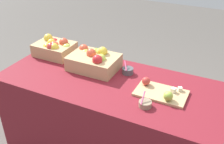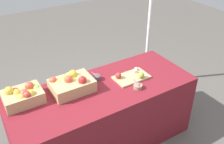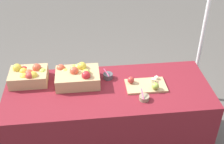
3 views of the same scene
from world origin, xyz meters
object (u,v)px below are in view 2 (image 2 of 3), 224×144
(cutting_board_front, at_px, (131,77))
(sample_bowl_near, at_px, (96,78))
(apple_crate_left, at_px, (23,95))
(tent_pole, at_px, (150,16))
(apple_crate_middle, at_px, (71,84))
(sample_bowl_mid, at_px, (138,86))

(cutting_board_front, xyz_separation_m, sample_bowl_near, (-0.33, 0.17, 0.01))
(apple_crate_left, distance_m, tent_pole, 1.96)
(cutting_board_front, bearing_deg, apple_crate_middle, 167.88)
(sample_bowl_near, bearing_deg, apple_crate_left, 178.30)
(sample_bowl_mid, relative_size, tent_pole, 0.05)
(apple_crate_left, bearing_deg, cutting_board_front, -10.30)
(cutting_board_front, distance_m, sample_bowl_mid, 0.19)
(tent_pole, bearing_deg, cutting_board_front, -138.05)
(sample_bowl_near, relative_size, sample_bowl_mid, 1.05)
(apple_crate_left, height_order, cutting_board_front, apple_crate_left)
(apple_crate_left, bearing_deg, tent_pole, 15.50)
(apple_crate_left, relative_size, tent_pole, 0.16)
(cutting_board_front, bearing_deg, sample_bowl_mid, -105.58)
(apple_crate_middle, bearing_deg, sample_bowl_mid, -29.02)
(apple_crate_left, xyz_separation_m, sample_bowl_near, (0.74, -0.02, -0.05))
(apple_crate_left, xyz_separation_m, apple_crate_middle, (0.45, -0.06, 0.00))
(sample_bowl_mid, bearing_deg, apple_crate_middle, 150.98)
(apple_crate_left, bearing_deg, apple_crate_middle, -7.75)
(apple_crate_left, relative_size, sample_bowl_near, 3.43)
(apple_crate_middle, distance_m, tent_pole, 1.55)
(sample_bowl_near, bearing_deg, sample_bowl_mid, -51.80)
(apple_crate_middle, height_order, tent_pole, tent_pole)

